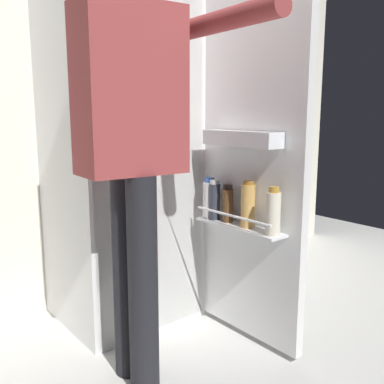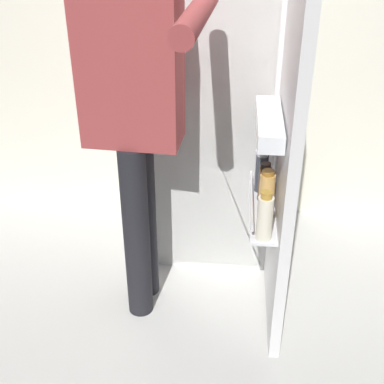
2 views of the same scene
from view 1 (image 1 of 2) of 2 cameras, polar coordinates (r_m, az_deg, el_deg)
The scene contains 4 objects.
ground_plane at distance 2.21m, azimuth -1.02°, elevation -20.38°, with size 5.77×5.77×0.00m, color silver.
kitchen_wall at distance 2.68m, azimuth -13.45°, elevation 13.41°, with size 4.40×0.10×2.56m, color silver.
refrigerator at distance 2.35m, azimuth -8.15°, elevation 3.33°, with size 0.72×1.25×1.69m.
person at distance 1.72m, azimuth -7.64°, elevation 8.62°, with size 0.55×0.76×1.78m.
Camera 1 is at (-1.16, -1.50, 1.13)m, focal length 40.88 mm.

